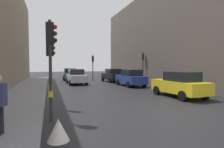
% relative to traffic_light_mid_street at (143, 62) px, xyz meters
% --- Properties ---
extents(ground_plane, '(120.00, 120.00, 0.00)m').
position_rel_traffic_light_mid_street_xyz_m(ground_plane, '(-5.60, -13.26, -2.66)').
color(ground_plane, black).
extents(sidewalk_kerb, '(3.01, 40.00, 0.16)m').
position_rel_traffic_light_mid_street_xyz_m(sidewalk_kerb, '(-13.02, -7.26, -2.58)').
color(sidewalk_kerb, gray).
rests_on(sidewalk_kerb, ground).
extents(building_facade_right, '(12.00, 27.19, 11.48)m').
position_rel_traffic_light_mid_street_xyz_m(building_facade_right, '(6.31, 0.03, 3.08)').
color(building_facade_right, '#5B514C').
rests_on(building_facade_right, ground).
extents(traffic_light_mid_street, '(0.34, 0.45, 3.85)m').
position_rel_traffic_light_mid_street_xyz_m(traffic_light_mid_street, '(0.00, 0.00, 0.00)').
color(traffic_light_mid_street, '#2D2D2D').
rests_on(traffic_light_mid_street, ground).
extents(traffic_light_near_right, '(0.45, 0.34, 3.60)m').
position_rel_traffic_light_mid_street_xyz_m(traffic_light_near_right, '(-11.19, -10.75, -0.17)').
color(traffic_light_near_right, '#2D2D2D').
rests_on(traffic_light_near_right, ground).
extents(traffic_light_far_median, '(0.24, 0.43, 3.66)m').
position_rel_traffic_light_mid_street_xyz_m(traffic_light_far_median, '(-5.33, 5.02, -0.13)').
color(traffic_light_far_median, '#2D2D2D').
rests_on(traffic_light_far_median, ground).
extents(traffic_light_near_left, '(0.44, 0.26, 3.96)m').
position_rel_traffic_light_mid_street_xyz_m(traffic_light_near_left, '(-11.19, -12.94, 0.07)').
color(traffic_light_near_left, '#2D2D2D').
rests_on(traffic_light_near_left, ground).
extents(car_dark_suv, '(2.21, 4.30, 1.76)m').
position_rel_traffic_light_mid_street_xyz_m(car_dark_suv, '(-3.18, 2.51, -1.78)').
color(car_dark_suv, black).
rests_on(car_dark_suv, ground).
extents(car_blue_van, '(2.09, 4.24, 1.76)m').
position_rel_traffic_light_mid_street_xyz_m(car_blue_van, '(-3.08, -2.98, -1.78)').
color(car_blue_van, navy).
rests_on(car_blue_van, ground).
extents(car_green_estate, '(2.16, 4.27, 1.76)m').
position_rel_traffic_light_mid_street_xyz_m(car_green_estate, '(-8.34, 7.21, -1.78)').
color(car_green_estate, '#2D6038').
rests_on(car_green_estate, ground).
extents(car_yellow_taxi, '(2.11, 4.25, 1.76)m').
position_rel_traffic_light_mid_street_xyz_m(car_yellow_taxi, '(-2.71, -10.19, -1.78)').
color(car_yellow_taxi, yellow).
rests_on(car_yellow_taxi, ground).
extents(car_silver_hatchback, '(2.11, 4.25, 1.76)m').
position_rel_traffic_light_mid_street_xyz_m(car_silver_hatchback, '(-8.25, 1.07, -1.78)').
color(car_silver_hatchback, '#BCBCC1').
rests_on(car_silver_hatchback, ground).
extents(warning_sign_triangle, '(0.64, 0.64, 0.65)m').
position_rel_traffic_light_mid_street_xyz_m(warning_sign_triangle, '(-11.04, -15.12, -2.33)').
color(warning_sign_triangle, silver).
rests_on(warning_sign_triangle, ground).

